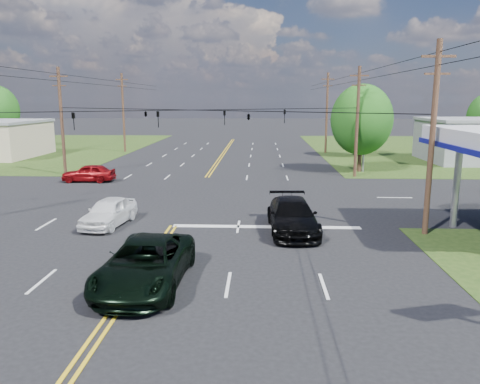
{
  "coord_description": "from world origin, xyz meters",
  "views": [
    {
      "loc": [
        4.64,
        -20.18,
        6.7
      ],
      "look_at": [
        3.51,
        6.0,
        1.51
      ],
      "focal_mm": 35.0,
      "sensor_mm": 36.0,
      "label": 1
    }
  ],
  "objects_px": {
    "pole_ne": "(357,121)",
    "tree_right_b": "(361,121)",
    "pickup_white": "(109,212)",
    "pole_right_far": "(327,112)",
    "pole_left_far": "(123,112)",
    "tree_right_a": "(362,120)",
    "pole_nw": "(62,120)",
    "suv_black": "(292,216)",
    "pole_se": "(432,137)",
    "pickup_dkgreen": "(145,264)"
  },
  "relations": [
    {
      "from": "pole_nw",
      "to": "pole_ne",
      "type": "relative_size",
      "value": 1.0
    },
    {
      "from": "pole_nw",
      "to": "pole_left_far",
      "type": "height_order",
      "value": "pole_left_far"
    },
    {
      "from": "pole_left_far",
      "to": "pole_right_far",
      "type": "height_order",
      "value": "same"
    },
    {
      "from": "pole_se",
      "to": "pole_ne",
      "type": "height_order",
      "value": "same"
    },
    {
      "from": "pole_se",
      "to": "tree_right_a",
      "type": "height_order",
      "value": "pole_se"
    },
    {
      "from": "pole_se",
      "to": "pickup_dkgreen",
      "type": "distance_m",
      "value": 14.98
    },
    {
      "from": "pole_se",
      "to": "pole_right_far",
      "type": "relative_size",
      "value": 0.95
    },
    {
      "from": "pole_left_far",
      "to": "suv_black",
      "type": "height_order",
      "value": "pole_left_far"
    },
    {
      "from": "suv_black",
      "to": "pickup_white",
      "type": "height_order",
      "value": "suv_black"
    },
    {
      "from": "pole_left_far",
      "to": "tree_right_a",
      "type": "xyz_separation_m",
      "value": [
        27.0,
        -16.0,
        -0.3
      ]
    },
    {
      "from": "pole_se",
      "to": "pole_left_far",
      "type": "distance_m",
      "value": 45.22
    },
    {
      "from": "pole_nw",
      "to": "pole_ne",
      "type": "height_order",
      "value": "same"
    },
    {
      "from": "pole_se",
      "to": "suv_black",
      "type": "bearing_deg",
      "value": 178.61
    },
    {
      "from": "tree_right_b",
      "to": "pole_se",
      "type": "bearing_deg",
      "value": -96.05
    },
    {
      "from": "pole_se",
      "to": "tree_right_a",
      "type": "bearing_deg",
      "value": 87.27
    },
    {
      "from": "pole_ne",
      "to": "pole_right_far",
      "type": "distance_m",
      "value": 19.0
    },
    {
      "from": "pole_left_far",
      "to": "pickup_dkgreen",
      "type": "distance_m",
      "value": 46.41
    },
    {
      "from": "tree_right_b",
      "to": "pickup_dkgreen",
      "type": "height_order",
      "value": "tree_right_b"
    },
    {
      "from": "pole_left_far",
      "to": "pole_right_far",
      "type": "relative_size",
      "value": 1.0
    },
    {
      "from": "tree_right_b",
      "to": "suv_black",
      "type": "xyz_separation_m",
      "value": [
        -10.18,
        -32.84,
        -3.38
      ]
    },
    {
      "from": "pickup_white",
      "to": "pole_ne",
      "type": "bearing_deg",
      "value": 53.67
    },
    {
      "from": "pole_se",
      "to": "pickup_dkgreen",
      "type": "xyz_separation_m",
      "value": [
        -12.5,
        -7.19,
        -4.07
      ]
    },
    {
      "from": "pole_left_far",
      "to": "tree_right_b",
      "type": "relative_size",
      "value": 1.41
    },
    {
      "from": "pole_se",
      "to": "pole_ne",
      "type": "xyz_separation_m",
      "value": [
        0.0,
        18.0,
        0.0
      ]
    },
    {
      "from": "suv_black",
      "to": "pickup_white",
      "type": "relative_size",
      "value": 1.31
    },
    {
      "from": "pole_nw",
      "to": "pole_left_far",
      "type": "xyz_separation_m",
      "value": [
        0.0,
        19.0,
        0.25
      ]
    },
    {
      "from": "tree_right_b",
      "to": "pickup_white",
      "type": "distance_m",
      "value": 37.89
    },
    {
      "from": "pickup_dkgreen",
      "to": "tree_right_b",
      "type": "bearing_deg",
      "value": 70.08
    },
    {
      "from": "tree_right_b",
      "to": "pickup_dkgreen",
      "type": "xyz_separation_m",
      "value": [
        -16.0,
        -40.19,
        -3.37
      ]
    },
    {
      "from": "pole_nw",
      "to": "tree_right_a",
      "type": "height_order",
      "value": "pole_nw"
    },
    {
      "from": "tree_right_a",
      "to": "suv_black",
      "type": "height_order",
      "value": "tree_right_a"
    },
    {
      "from": "pole_nw",
      "to": "pole_right_far",
      "type": "height_order",
      "value": "pole_right_far"
    },
    {
      "from": "pole_nw",
      "to": "suv_black",
      "type": "xyz_separation_m",
      "value": [
        19.32,
        -17.84,
        -4.08
      ]
    },
    {
      "from": "pole_left_far",
      "to": "pickup_white",
      "type": "bearing_deg",
      "value": -75.22
    },
    {
      "from": "tree_right_b",
      "to": "pole_ne",
      "type": "bearing_deg",
      "value": -103.13
    },
    {
      "from": "pole_left_far",
      "to": "pole_right_far",
      "type": "distance_m",
      "value": 26.0
    },
    {
      "from": "pole_nw",
      "to": "pole_right_far",
      "type": "xyz_separation_m",
      "value": [
        26.0,
        19.0,
        0.25
      ]
    },
    {
      "from": "pole_right_far",
      "to": "pole_ne",
      "type": "bearing_deg",
      "value": -90.0
    },
    {
      "from": "suv_black",
      "to": "pole_right_far",
      "type": "bearing_deg",
      "value": 76.79
    },
    {
      "from": "pole_ne",
      "to": "tree_right_b",
      "type": "bearing_deg",
      "value": 76.87
    },
    {
      "from": "tree_right_a",
      "to": "tree_right_b",
      "type": "bearing_deg",
      "value": 78.23
    },
    {
      "from": "pickup_white",
      "to": "suv_black",
      "type": "bearing_deg",
      "value": 2.94
    },
    {
      "from": "tree_right_a",
      "to": "pole_left_far",
      "type": "bearing_deg",
      "value": 149.35
    },
    {
      "from": "pole_ne",
      "to": "suv_black",
      "type": "distance_m",
      "value": 19.48
    },
    {
      "from": "pickup_white",
      "to": "pole_se",
      "type": "bearing_deg",
      "value": 4.35
    },
    {
      "from": "tree_right_b",
      "to": "pickup_white",
      "type": "relative_size",
      "value": 1.6
    },
    {
      "from": "pole_nw",
      "to": "tree_right_b",
      "type": "xyz_separation_m",
      "value": [
        29.5,
        15.0,
        -0.7
      ]
    },
    {
      "from": "pole_ne",
      "to": "tree_right_a",
      "type": "xyz_separation_m",
      "value": [
        1.0,
        3.0,
        -0.05
      ]
    },
    {
      "from": "pole_se",
      "to": "pickup_white",
      "type": "xyz_separation_m",
      "value": [
        -16.5,
        1.0,
        -4.16
      ]
    },
    {
      "from": "pole_right_far",
      "to": "pickup_white",
      "type": "relative_size",
      "value": 2.26
    }
  ]
}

